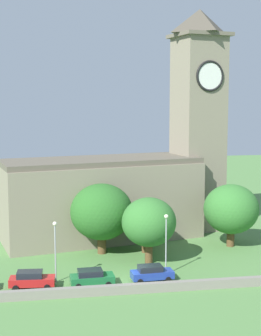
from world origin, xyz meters
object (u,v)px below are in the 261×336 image
object	(u,v)px
church	(131,174)
tree_by_tower	(231,209)
tree_riverside_west	(102,212)
car_green	(92,277)
car_red	(32,279)
tree_churchyard	(149,222)
tree_riverside_east	(145,221)
streetlamp_west_mid	(55,241)
car_blue	(152,273)
streetlamp_central	(166,234)

from	to	relation	value
church	tree_by_tower	size ratio (longest dim) A/B	4.03
tree_riverside_west	car_green	bearing A→B (deg)	-101.86
car_red	tree_by_tower	world-z (taller)	tree_by_tower
car_green	tree_churchyard	bearing A→B (deg)	41.04
tree_riverside_west	tree_riverside_east	size ratio (longest dim) A/B	1.35
car_red	tree_by_tower	bearing A→B (deg)	24.17
car_red	tree_by_tower	distance (m)	27.55
tree_riverside_east	tree_by_tower	size ratio (longest dim) A/B	0.80
car_green	tree_churchyard	xyz separation A→B (m)	(7.17, 6.24, 3.96)
streetlamp_west_mid	tree_by_tower	bearing A→B (deg)	23.62
tree_riverside_east	car_blue	bearing A→B (deg)	-97.18
church	tree_riverside_west	size ratio (longest dim) A/B	3.75
car_red	tree_riverside_west	bearing A→B (deg)	52.31
car_blue	streetlamp_west_mid	bearing A→B (deg)	172.17
church	car_blue	distance (m)	20.43
car_red	streetlamp_west_mid	distance (m)	4.42
car_green	tree_by_tower	distance (m)	22.43
car_red	car_green	world-z (taller)	car_red
car_blue	tree_riverside_east	size ratio (longest dim) A/B	0.70
church	car_blue	xyz separation A→B (m)	(-1.11, -18.91, -7.66)
streetlamp_west_mid	tree_by_tower	world-z (taller)	tree_by_tower
streetlamp_central	tree_riverside_west	world-z (taller)	tree_riverside_west
streetlamp_west_mid	tree_by_tower	xyz separation A→B (m)	(22.44, 9.81, 0.51)
church	streetlamp_west_mid	distance (m)	21.10
car_green	tree_riverside_west	bearing A→B (deg)	78.14
tree_riverside_west	tree_by_tower	distance (m)	16.60
tree_riverside_west	tree_by_tower	bearing A→B (deg)	1.51
streetlamp_central	tree_riverside_east	bearing A→B (deg)	94.15
car_red	tree_riverside_east	size ratio (longest dim) A/B	0.72
car_red	car_blue	world-z (taller)	car_red
car_green	car_blue	xyz separation A→B (m)	(6.25, 0.26, 0.02)
tree_riverside_east	church	bearing A→B (deg)	91.17
church	tree_by_tower	xyz separation A→B (m)	(11.54, -7.75, -3.69)
streetlamp_central	church	bearing A→B (deg)	92.65
car_blue	church	bearing A→B (deg)	86.64
church	streetlamp_west_mid	bearing A→B (deg)	-121.83
church	streetlamp_west_mid	size ratio (longest dim) A/B	5.07
car_blue	streetlamp_central	bearing A→B (deg)	41.48
car_green	tree_riverside_east	world-z (taller)	tree_riverside_east
streetlamp_central	tree_churchyard	distance (m)	4.42
streetlamp_central	tree_riverside_east	xyz separation A→B (m)	(-0.62, 8.54, -0.45)
tree_churchyard	tree_by_tower	world-z (taller)	tree_by_tower
streetlamp_west_mid	tree_churchyard	size ratio (longest dim) A/B	0.83
church	car_red	bearing A→B (deg)	-125.19
tree_churchyard	tree_riverside_east	xyz separation A→B (m)	(0.36, 4.24, -0.79)
tree_by_tower	streetlamp_central	bearing A→B (deg)	-138.58
car_blue	tree_by_tower	distance (m)	17.33
tree_riverside_west	tree_by_tower	world-z (taller)	tree_riverside_west
church	tree_riverside_west	bearing A→B (deg)	-121.67
streetlamp_central	tree_churchyard	xyz separation A→B (m)	(-0.98, 4.30, 0.34)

